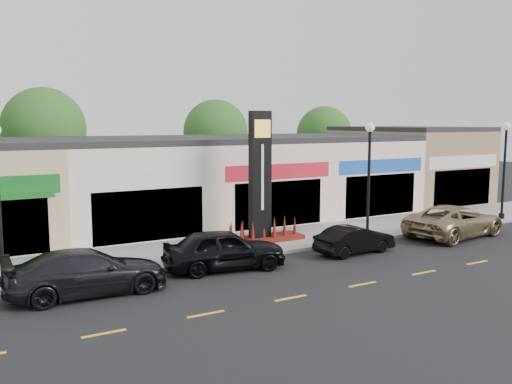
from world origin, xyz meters
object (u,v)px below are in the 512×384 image
Objects in this scene: lamp_east_near at (369,168)px; car_black_conv at (355,240)px; car_dark_sedan at (87,272)px; car_black_sedan at (224,249)px; pylon_sign at (260,196)px; lamp_east_far at (505,161)px; car_gold_suv at (455,221)px.

lamp_east_near is 1.48× the size of car_black_conv.
car_dark_sedan is 5.27m from car_black_sedan.
pylon_sign is 4.74m from car_black_conv.
lamp_east_far reaches higher than car_black_sedan.
car_black_sedan is 6.08m from car_black_conv.
car_black_conv is 6.53m from car_gold_suv.
lamp_east_near is at bearing -71.26° from car_black_sedan.
car_black_sedan reaches higher than car_dark_sedan.
car_black_sedan is at bearing 82.35° from car_black_conv.
car_gold_suv is (12.58, -0.20, -0.01)m from car_black_sedan.
car_black_sedan reaches higher than car_gold_suv.
car_dark_sedan is at bearing -157.56° from pylon_sign.
car_gold_suv is at bearing -91.34° from car_black_conv.
car_black_sedan is 1.27× the size of car_black_conv.
car_gold_suv is at bearing -81.55° from car_black_sedan.
lamp_east_far is 1.05× the size of car_dark_sedan.
lamp_east_near is at bearing -18.75° from pylon_sign.
lamp_east_near is 8.89m from car_black_sedan.
pylon_sign is at bearing 161.25° from lamp_east_near.
car_black_conv is 0.65× the size of car_gold_suv.
lamp_east_far reaches higher than car_gold_suv.
car_gold_suv reaches higher than car_dark_sedan.
car_black_sedan is at bearing -170.60° from lamp_east_near.
car_gold_suv is (17.83, 0.28, 0.03)m from car_dark_sedan.
car_dark_sedan is at bearing -172.22° from lamp_east_near.
lamp_east_near is 0.96× the size of car_gold_suv.
pylon_sign is at bearing -66.69° from car_dark_sedan.
lamp_east_near is at bearing -55.09° from car_black_conv.
lamp_east_far is 0.91× the size of pylon_sign.
lamp_east_near and lamp_east_far have the same top height.
car_dark_sedan is at bearing -175.50° from lamp_east_far.
lamp_east_near is at bearing 61.34° from car_gold_suv.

